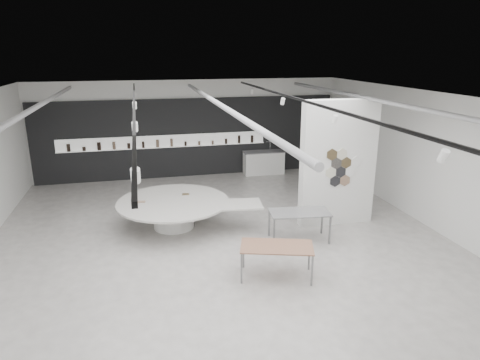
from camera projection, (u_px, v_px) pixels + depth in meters
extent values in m
cube|color=#BCB7B1|center=(225.00, 249.00, 10.93)|extent=(12.00, 14.00, 0.01)
cube|color=silver|center=(223.00, 99.00, 9.82)|extent=(12.00, 14.00, 0.01)
cube|color=white|center=(189.00, 129.00, 16.89)|extent=(12.00, 0.01, 3.80)
cube|color=white|center=(439.00, 164.00, 11.71)|extent=(0.01, 14.00, 3.80)
cylinder|color=#939396|center=(32.00, 110.00, 9.41)|extent=(0.12, 12.00, 0.12)
cylinder|color=#939396|center=(219.00, 104.00, 10.34)|extent=(0.12, 12.00, 0.12)
cylinder|color=#939396|center=(376.00, 100.00, 11.27)|extent=(0.12, 12.00, 0.12)
cube|color=black|center=(134.00, 106.00, 9.41)|extent=(0.05, 13.00, 0.06)
cylinder|color=white|center=(136.00, 175.00, 4.81)|extent=(0.11, 0.18, 0.21)
cylinder|color=white|center=(135.00, 127.00, 7.88)|extent=(0.11, 0.18, 0.21)
cylinder|color=white|center=(135.00, 105.00, 10.95)|extent=(0.11, 0.18, 0.21)
cylinder|color=white|center=(134.00, 93.00, 14.02)|extent=(0.11, 0.18, 0.21)
cube|color=black|center=(304.00, 101.00, 10.29)|extent=(0.05, 13.00, 0.06)
cylinder|color=white|center=(443.00, 156.00, 5.69)|extent=(0.11, 0.18, 0.21)
cylinder|color=white|center=(335.00, 119.00, 8.76)|extent=(0.11, 0.18, 0.21)
cylinder|color=white|center=(283.00, 101.00, 11.84)|extent=(0.11, 0.18, 0.21)
cylinder|color=white|center=(252.00, 91.00, 14.91)|extent=(0.11, 0.18, 0.21)
cube|color=black|center=(190.00, 138.00, 16.94)|extent=(11.80, 0.10, 3.10)
cube|color=white|center=(164.00, 141.00, 16.67)|extent=(8.00, 0.06, 0.46)
cube|color=white|center=(165.00, 147.00, 16.68)|extent=(8.00, 0.18, 0.02)
cylinder|color=black|center=(68.00, 148.00, 15.85)|extent=(0.13, 0.13, 0.29)
cylinder|color=black|center=(84.00, 149.00, 15.99)|extent=(0.13, 0.13, 0.15)
cylinder|color=black|center=(99.00, 146.00, 16.09)|extent=(0.14, 0.14, 0.30)
cylinder|color=brown|center=(114.00, 145.00, 16.21)|extent=(0.12, 0.12, 0.29)
cylinder|color=black|center=(129.00, 146.00, 16.34)|extent=(0.12, 0.12, 0.21)
cylinder|color=black|center=(143.00, 145.00, 16.46)|extent=(0.10, 0.10, 0.25)
cylinder|color=brown|center=(158.00, 143.00, 16.57)|extent=(0.12, 0.12, 0.30)
cylinder|color=brown|center=(172.00, 142.00, 16.69)|extent=(0.10, 0.10, 0.31)
cylinder|color=black|center=(186.00, 144.00, 16.83)|extent=(0.09, 0.09, 0.17)
cylinder|color=brown|center=(199.00, 143.00, 16.95)|extent=(0.10, 0.10, 0.16)
cylinder|color=brown|center=(213.00, 142.00, 17.07)|extent=(0.09, 0.09, 0.15)
cylinder|color=black|center=(226.00, 141.00, 17.19)|extent=(0.09, 0.09, 0.21)
cylinder|color=black|center=(239.00, 139.00, 17.29)|extent=(0.11, 0.11, 0.31)
cylinder|color=black|center=(252.00, 139.00, 17.41)|extent=(0.11, 0.11, 0.29)
cube|color=white|center=(338.00, 163.00, 12.11)|extent=(2.20, 0.35, 3.60)
cylinder|color=black|center=(341.00, 172.00, 11.99)|extent=(0.34, 0.03, 0.34)
cylinder|color=white|center=(350.00, 171.00, 12.06)|extent=(0.34, 0.03, 0.34)
cylinder|color=beige|center=(331.00, 173.00, 11.92)|extent=(0.34, 0.03, 0.34)
cylinder|color=brown|center=(346.00, 163.00, 11.95)|extent=(0.34, 0.03, 0.34)
cylinder|color=black|center=(336.00, 163.00, 11.88)|extent=(0.34, 0.03, 0.34)
cylinder|color=#8D6E56|center=(345.00, 180.00, 12.10)|extent=(0.34, 0.03, 0.34)
cylinder|color=black|center=(335.00, 181.00, 12.03)|extent=(0.34, 0.03, 0.34)
cylinder|color=white|center=(356.00, 162.00, 12.01)|extent=(0.34, 0.03, 0.34)
cylinder|color=beige|center=(342.00, 154.00, 11.84)|extent=(0.34, 0.03, 0.34)
cylinder|color=brown|center=(332.00, 155.00, 11.77)|extent=(0.34, 0.03, 0.34)
cylinder|color=white|center=(174.00, 215.00, 12.19)|extent=(1.27, 1.27, 0.75)
cylinder|color=beige|center=(173.00, 202.00, 12.08)|extent=(3.52, 3.52, 0.05)
cube|color=beige|center=(236.00, 204.00, 11.85)|extent=(1.50, 1.04, 0.05)
cube|color=#8D6E56|center=(141.00, 202.00, 11.98)|extent=(0.24, 0.18, 0.01)
cube|color=brown|center=(186.00, 194.00, 12.61)|extent=(0.24, 0.18, 0.01)
cube|color=#8D6049|center=(277.00, 246.00, 9.41)|extent=(1.76, 1.23, 0.03)
cube|color=slate|center=(242.00, 268.00, 9.22)|extent=(0.05, 0.05, 0.72)
cube|color=slate|center=(244.00, 253.00, 9.91)|extent=(0.05, 0.05, 0.72)
cube|color=slate|center=(312.00, 271.00, 9.13)|extent=(0.05, 0.05, 0.72)
cube|color=slate|center=(309.00, 255.00, 9.81)|extent=(0.05, 0.05, 0.72)
cube|color=gray|center=(300.00, 212.00, 11.24)|extent=(1.65, 0.96, 0.03)
cube|color=slate|center=(274.00, 233.00, 10.94)|extent=(0.05, 0.05, 0.77)
cube|color=slate|center=(269.00, 223.00, 11.60)|extent=(0.05, 0.05, 0.77)
cube|color=slate|center=(330.00, 230.00, 11.10)|extent=(0.05, 0.05, 0.77)
cube|color=slate|center=(322.00, 220.00, 11.76)|extent=(0.05, 0.05, 0.77)
cube|color=white|center=(264.00, 163.00, 17.50)|extent=(1.63, 0.63, 0.91)
cube|color=gray|center=(264.00, 152.00, 17.37)|extent=(1.67, 0.67, 0.03)
cylinder|color=silver|center=(270.00, 146.00, 17.51)|extent=(0.02, 0.02, 0.36)
cylinder|color=silver|center=(268.00, 142.00, 17.45)|extent=(0.16, 0.03, 0.02)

